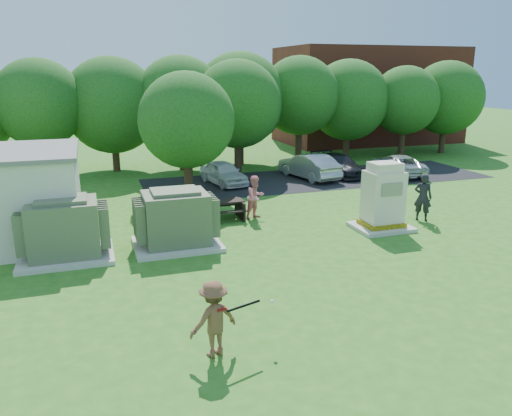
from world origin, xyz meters
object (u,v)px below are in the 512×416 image
object	(u,v)px
transformer_left	(64,230)
car_silver_b	(397,165)
car_white	(224,173)
car_silver_a	(309,166)
person_at_picnic	(256,197)
picnic_table	(221,208)
transformer_right	(176,220)
generator_cabinet	(383,200)
person_by_generator	(423,197)
car_dark	(338,165)
batter	(214,319)

from	to	relation	value
transformer_left	car_silver_b	world-z (taller)	transformer_left
transformer_left	car_white	world-z (taller)	transformer_left
transformer_left	car_silver_a	world-z (taller)	transformer_left
car_silver_a	car_silver_b	bearing A→B (deg)	160.29
person_at_picnic	picnic_table	bearing A→B (deg)	143.88
transformer_right	car_silver_b	world-z (taller)	transformer_right
generator_cabinet	car_white	size ratio (longest dim) A/B	0.71
person_by_generator	car_dark	world-z (taller)	person_by_generator
car_dark	person_by_generator	bearing A→B (deg)	-102.61
car_silver_b	car_dark	bearing A→B (deg)	-8.28
generator_cabinet	car_white	world-z (taller)	generator_cabinet
generator_cabinet	picnic_table	size ratio (longest dim) A/B	1.42
picnic_table	car_white	world-z (taller)	car_white
picnic_table	person_at_picnic	xyz separation A→B (m)	(1.42, -0.28, 0.42)
car_silver_b	car_silver_a	bearing A→B (deg)	0.02
car_white	car_silver_a	world-z (taller)	car_silver_a
generator_cabinet	person_by_generator	distance (m)	2.30
person_by_generator	car_silver_a	world-z (taller)	person_by_generator
batter	car_dark	xyz separation A→B (m)	(11.74, 16.78, -0.24)
transformer_right	car_dark	size ratio (longest dim) A/B	0.69
person_by_generator	car_silver_b	size ratio (longest dim) A/B	0.45
transformer_right	generator_cabinet	bearing A→B (deg)	-3.74
transformer_right	car_white	xyz separation A→B (m)	(4.18, 9.32, -0.33)
transformer_right	generator_cabinet	size ratio (longest dim) A/B	1.13
picnic_table	transformer_right	bearing A→B (deg)	-130.65
car_silver_a	person_at_picnic	bearing A→B (deg)	39.44
picnic_table	person_at_picnic	bearing A→B (deg)	-11.03
picnic_table	car_dark	bearing A→B (deg)	36.97
car_dark	picnic_table	bearing A→B (deg)	-149.26
generator_cabinet	car_dark	xyz separation A→B (m)	(3.30, 10.01, -0.54)
transformer_left	car_silver_b	xyz separation A→B (m)	(18.42, 8.48, -0.36)
picnic_table	batter	xyz separation A→B (m)	(-2.77, -10.03, 0.36)
generator_cabinet	car_silver_a	distance (m)	9.87
person_at_picnic	batter	bearing A→B (deg)	-138.34
batter	person_at_picnic	xyz separation A→B (m)	(4.19, 9.76, 0.05)
car_white	transformer_left	bearing A→B (deg)	-141.79
car_dark	car_silver_b	size ratio (longest dim) A/B	0.98
generator_cabinet	car_silver_b	xyz separation A→B (m)	(6.70, 9.00, -0.55)
car_silver_b	generator_cabinet	bearing A→B (deg)	61.48
person_by_generator	person_at_picnic	size ratio (longest dim) A/B	1.07
car_silver_a	car_dark	size ratio (longest dim) A/B	1.02
transformer_left	car_silver_a	size ratio (longest dim) A/B	0.68
transformer_right	person_at_picnic	distance (m)	4.50
person_at_picnic	car_silver_b	xyz separation A→B (m)	(10.96, 6.02, -0.31)
car_white	picnic_table	bearing A→B (deg)	-117.13
car_dark	person_at_picnic	bearing A→B (deg)	-143.28
transformer_left	person_at_picnic	world-z (taller)	transformer_left
transformer_right	car_silver_a	xyz separation A→B (m)	(9.27, 9.26, -0.24)
car_white	car_dark	world-z (taller)	car_white
generator_cabinet	picnic_table	world-z (taller)	generator_cabinet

